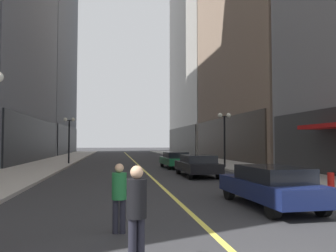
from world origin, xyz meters
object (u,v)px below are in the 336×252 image
(car_black, at_px, (197,165))
(fire_hydrant_right, at_px, (331,182))
(pedestrian_in_black_coat, at_px, (137,208))
(street_lamp_left_far, at_px, (69,130))
(car_green, at_px, (175,159))
(pedestrian_in_green_parka, at_px, (119,193))
(car_navy, at_px, (270,185))
(street_lamp_right_mid, at_px, (224,128))

(car_black, bearing_deg, fire_hydrant_right, -60.13)
(pedestrian_in_black_coat, height_order, street_lamp_left_far, street_lamp_left_far)
(car_black, distance_m, fire_hydrant_right, 8.17)
(car_black, height_order, car_green, same)
(pedestrian_in_green_parka, distance_m, pedestrian_in_black_coat, 2.20)
(car_navy, relative_size, pedestrian_in_black_coat, 2.72)
(fire_hydrant_right, bearing_deg, street_lamp_right_mid, 92.31)
(street_lamp_left_far, bearing_deg, car_navy, -67.66)
(street_lamp_left_far, relative_size, street_lamp_right_mid, 1.00)
(pedestrian_in_black_coat, relative_size, street_lamp_left_far, 0.38)
(car_navy, xyz_separation_m, pedestrian_in_green_parka, (-4.85, -2.32, 0.21))
(street_lamp_left_far, bearing_deg, pedestrian_in_black_coat, -80.37)
(street_lamp_right_mid, xyz_separation_m, fire_hydrant_right, (0.50, -12.39, -2.86))
(car_navy, xyz_separation_m, car_green, (-0.05, 16.70, 0.00))
(street_lamp_left_far, bearing_deg, pedestrian_in_green_parka, -80.11)
(car_navy, bearing_deg, street_lamp_right_mid, 76.50)
(car_navy, bearing_deg, street_lamp_left_far, 112.34)
(pedestrian_in_black_coat, bearing_deg, pedestrian_in_green_parka, 96.67)
(street_lamp_left_far, bearing_deg, car_black, -53.02)
(pedestrian_in_black_coat, height_order, fire_hydrant_right, pedestrian_in_black_coat)
(pedestrian_in_green_parka, bearing_deg, street_lamp_right_mid, 64.17)
(pedestrian_in_green_parka, bearing_deg, street_lamp_left_far, 99.89)
(car_navy, distance_m, car_green, 16.70)
(car_green, relative_size, fire_hydrant_right, 5.77)
(car_navy, distance_m, car_black, 9.96)
(pedestrian_in_black_coat, bearing_deg, car_black, 72.00)
(pedestrian_in_black_coat, bearing_deg, fire_hydrant_right, 40.15)
(car_navy, bearing_deg, pedestrian_in_green_parka, -154.40)
(car_green, relative_size, pedestrian_in_black_coat, 2.73)
(car_black, relative_size, pedestrian_in_green_parka, 2.95)
(pedestrian_in_black_coat, distance_m, street_lamp_left_far, 27.21)
(street_lamp_right_mid, bearing_deg, pedestrian_in_green_parka, -115.83)
(car_navy, bearing_deg, pedestrian_in_black_coat, -135.56)
(car_black, bearing_deg, street_lamp_right_mid, 56.17)
(car_green, height_order, fire_hydrant_right, car_green)
(car_green, xyz_separation_m, fire_hydrant_right, (4.22, -13.82, -0.32))
(car_navy, xyz_separation_m, street_lamp_left_far, (-9.13, 22.22, 2.54))
(pedestrian_in_green_parka, distance_m, street_lamp_right_mid, 19.69)
(car_black, relative_size, street_lamp_left_far, 1.06)
(car_navy, relative_size, fire_hydrant_right, 5.76)
(car_green, height_order, pedestrian_in_green_parka, pedestrian_in_green_parka)
(pedestrian_in_green_parka, distance_m, fire_hydrant_right, 10.43)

